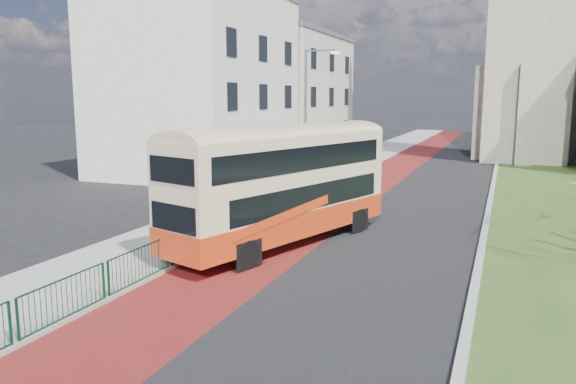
% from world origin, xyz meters
% --- Properties ---
extents(ground, '(160.00, 160.00, 0.00)m').
position_xyz_m(ground, '(0.00, 0.00, 0.00)').
color(ground, black).
rests_on(ground, ground).
extents(road_carriageway, '(9.00, 120.00, 0.01)m').
position_xyz_m(road_carriageway, '(1.50, 20.00, 0.01)').
color(road_carriageway, black).
rests_on(road_carriageway, ground).
extents(bus_lane, '(3.40, 120.00, 0.01)m').
position_xyz_m(bus_lane, '(-1.20, 20.00, 0.01)').
color(bus_lane, '#591414').
rests_on(bus_lane, ground).
extents(pavement_west, '(4.00, 120.00, 0.12)m').
position_xyz_m(pavement_west, '(-5.00, 20.00, 0.06)').
color(pavement_west, gray).
rests_on(pavement_west, ground).
extents(kerb_west, '(0.25, 120.00, 0.13)m').
position_xyz_m(kerb_west, '(-3.00, 20.00, 0.07)').
color(kerb_west, '#999993').
rests_on(kerb_west, ground).
extents(kerb_east, '(0.25, 80.00, 0.13)m').
position_xyz_m(kerb_east, '(6.10, 22.00, 0.07)').
color(kerb_east, '#999993').
rests_on(kerb_east, ground).
extents(pedestrian_railing, '(0.07, 24.00, 1.12)m').
position_xyz_m(pedestrian_railing, '(-2.95, 4.00, 0.55)').
color(pedestrian_railing, '#0D391E').
rests_on(pedestrian_railing, ground).
extents(street_block_near, '(10.30, 14.30, 13.00)m').
position_xyz_m(street_block_near, '(-14.00, 22.00, 6.51)').
color(street_block_near, beige).
rests_on(street_block_near, ground).
extents(street_block_far, '(10.30, 16.30, 11.50)m').
position_xyz_m(street_block_far, '(-14.00, 38.00, 5.76)').
color(street_block_far, beige).
rests_on(street_block_far, ground).
extents(streetlamp, '(2.13, 0.18, 8.00)m').
position_xyz_m(streetlamp, '(-4.35, 18.00, 4.59)').
color(streetlamp, gray).
rests_on(streetlamp, pavement_west).
extents(bus, '(5.39, 10.31, 4.22)m').
position_xyz_m(bus, '(-0.76, 5.05, 2.41)').
color(bus, '#B73210').
rests_on(bus, ground).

